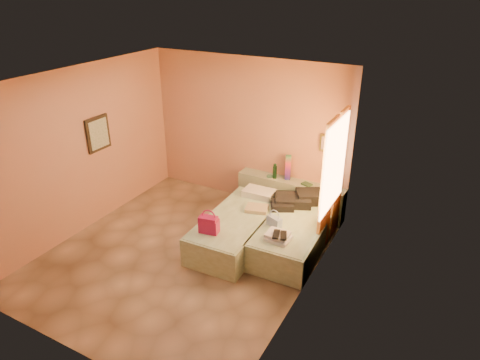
{
  "coord_description": "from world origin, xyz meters",
  "views": [
    {
      "loc": [
        3.52,
        -4.6,
        4.06
      ],
      "look_at": [
        0.58,
        0.85,
        1.1
      ],
      "focal_mm": 32.0,
      "sensor_mm": 36.0,
      "label": 1
    }
  ],
  "objects_px": {
    "bed_right": "(295,234)",
    "flower_vase": "(336,185)",
    "green_book": "(307,184)",
    "blue_handbag": "(274,222)",
    "towel_stack": "(278,237)",
    "bed_left": "(238,229)",
    "magenta_handbag": "(209,224)",
    "water_bottle": "(275,171)",
    "headboard_ledge": "(290,196)"
  },
  "relations": [
    {
      "from": "headboard_ledge",
      "to": "bed_right",
      "type": "xyz_separation_m",
      "value": [
        0.52,
        -1.05,
        -0.08
      ]
    },
    {
      "from": "green_book",
      "to": "blue_handbag",
      "type": "xyz_separation_m",
      "value": [
        -0.04,
        -1.34,
        -0.08
      ]
    },
    {
      "from": "bed_right",
      "to": "flower_vase",
      "type": "xyz_separation_m",
      "value": [
        0.32,
        1.05,
        0.52
      ]
    },
    {
      "from": "bed_right",
      "to": "green_book",
      "type": "relative_size",
      "value": 11.29
    },
    {
      "from": "blue_handbag",
      "to": "bed_right",
      "type": "bearing_deg",
      "value": 75.4
    },
    {
      "from": "water_bottle",
      "to": "towel_stack",
      "type": "distance_m",
      "value": 1.86
    },
    {
      "from": "bed_left",
      "to": "magenta_handbag",
      "type": "height_order",
      "value": "magenta_handbag"
    },
    {
      "from": "blue_handbag",
      "to": "headboard_ledge",
      "type": "bearing_deg",
      "value": 124.04
    },
    {
      "from": "bed_left",
      "to": "bed_right",
      "type": "relative_size",
      "value": 1.0
    },
    {
      "from": "headboard_ledge",
      "to": "green_book",
      "type": "relative_size",
      "value": 11.57
    },
    {
      "from": "flower_vase",
      "to": "magenta_handbag",
      "type": "distance_m",
      "value": 2.43
    },
    {
      "from": "headboard_ledge",
      "to": "flower_vase",
      "type": "xyz_separation_m",
      "value": [
        0.84,
        -0.0,
        0.44
      ]
    },
    {
      "from": "water_bottle",
      "to": "blue_handbag",
      "type": "xyz_separation_m",
      "value": [
        0.59,
        -1.33,
        -0.21
      ]
    },
    {
      "from": "water_bottle",
      "to": "flower_vase",
      "type": "distance_m",
      "value": 1.16
    },
    {
      "from": "headboard_ledge",
      "to": "blue_handbag",
      "type": "height_order",
      "value": "blue_handbag"
    },
    {
      "from": "water_bottle",
      "to": "green_book",
      "type": "bearing_deg",
      "value": 0.93
    },
    {
      "from": "headboard_ledge",
      "to": "bed_left",
      "type": "height_order",
      "value": "headboard_ledge"
    },
    {
      "from": "bed_left",
      "to": "flower_vase",
      "type": "xyz_separation_m",
      "value": [
        1.22,
        1.37,
        0.52
      ]
    },
    {
      "from": "headboard_ledge",
      "to": "water_bottle",
      "type": "xyz_separation_m",
      "value": [
        -0.31,
        -0.04,
        0.46
      ]
    },
    {
      "from": "flower_vase",
      "to": "magenta_handbag",
      "type": "height_order",
      "value": "flower_vase"
    },
    {
      "from": "magenta_handbag",
      "to": "towel_stack",
      "type": "bearing_deg",
      "value": 7.3
    },
    {
      "from": "water_bottle",
      "to": "headboard_ledge",
      "type": "bearing_deg",
      "value": 7.95
    },
    {
      "from": "water_bottle",
      "to": "magenta_handbag",
      "type": "relative_size",
      "value": 0.94
    },
    {
      "from": "blue_handbag",
      "to": "towel_stack",
      "type": "relative_size",
      "value": 0.73
    },
    {
      "from": "flower_vase",
      "to": "water_bottle",
      "type": "bearing_deg",
      "value": -178.0
    },
    {
      "from": "headboard_ledge",
      "to": "green_book",
      "type": "xyz_separation_m",
      "value": [
        0.32,
        -0.03,
        0.34
      ]
    },
    {
      "from": "water_bottle",
      "to": "magenta_handbag",
      "type": "height_order",
      "value": "water_bottle"
    },
    {
      "from": "magenta_handbag",
      "to": "towel_stack",
      "type": "distance_m",
      "value": 1.07
    },
    {
      "from": "water_bottle",
      "to": "green_book",
      "type": "relative_size",
      "value": 1.56
    },
    {
      "from": "bed_left",
      "to": "bed_right",
      "type": "bearing_deg",
      "value": 17.71
    },
    {
      "from": "bed_right",
      "to": "towel_stack",
      "type": "relative_size",
      "value": 5.71
    },
    {
      "from": "green_book",
      "to": "bed_right",
      "type": "bearing_deg",
      "value": -59.02
    },
    {
      "from": "headboard_ledge",
      "to": "magenta_handbag",
      "type": "height_order",
      "value": "magenta_handbag"
    },
    {
      "from": "green_book",
      "to": "magenta_handbag",
      "type": "bearing_deg",
      "value": -93.65
    },
    {
      "from": "bed_left",
      "to": "towel_stack",
      "type": "height_order",
      "value": "towel_stack"
    },
    {
      "from": "headboard_ledge",
      "to": "bed_left",
      "type": "xyz_separation_m",
      "value": [
        -0.38,
        -1.37,
        -0.08
      ]
    },
    {
      "from": "flower_vase",
      "to": "blue_handbag",
      "type": "xyz_separation_m",
      "value": [
        -0.56,
        -1.37,
        -0.19
      ]
    },
    {
      "from": "water_bottle",
      "to": "blue_handbag",
      "type": "relative_size",
      "value": 1.09
    },
    {
      "from": "bed_right",
      "to": "blue_handbag",
      "type": "height_order",
      "value": "blue_handbag"
    },
    {
      "from": "headboard_ledge",
      "to": "water_bottle",
      "type": "distance_m",
      "value": 0.56
    },
    {
      "from": "bed_right",
      "to": "towel_stack",
      "type": "bearing_deg",
      "value": -94.42
    },
    {
      "from": "bed_left",
      "to": "water_bottle",
      "type": "relative_size",
      "value": 7.22
    },
    {
      "from": "bed_left",
      "to": "towel_stack",
      "type": "distance_m",
      "value": 0.98
    },
    {
      "from": "green_book",
      "to": "blue_handbag",
      "type": "relative_size",
      "value": 0.7
    },
    {
      "from": "flower_vase",
      "to": "magenta_handbag",
      "type": "xyz_separation_m",
      "value": [
        -1.37,
        -2.0,
        -0.13
      ]
    },
    {
      "from": "headboard_ledge",
      "to": "magenta_handbag",
      "type": "distance_m",
      "value": 2.1
    },
    {
      "from": "water_bottle",
      "to": "flower_vase",
      "type": "bearing_deg",
      "value": 2.0
    },
    {
      "from": "magenta_handbag",
      "to": "green_book",
      "type": "bearing_deg",
      "value": 57.28
    },
    {
      "from": "bed_right",
      "to": "water_bottle",
      "type": "bearing_deg",
      "value": 127.98
    },
    {
      "from": "bed_left",
      "to": "bed_right",
      "type": "distance_m",
      "value": 0.95
    }
  ]
}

